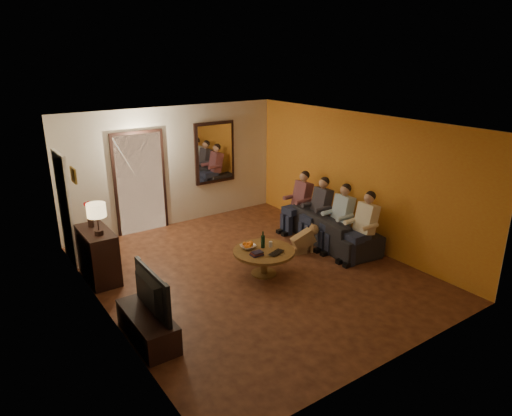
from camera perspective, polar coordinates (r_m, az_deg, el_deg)
floor at (r=8.09m, az=-0.54°, el=-8.02°), size 5.00×6.00×0.01m
ceiling at (r=7.29m, az=-0.60°, el=10.52°), size 5.00×6.00×0.01m
back_wall at (r=10.12m, az=-10.20°, el=5.10°), size 5.00×0.02×2.60m
front_wall at (r=5.55m, az=17.27°, el=-7.20°), size 5.00×0.02×2.60m
left_wall at (r=6.61m, az=-18.83°, el=-3.12°), size 0.02×6.00×2.60m
right_wall at (r=9.17m, az=12.48°, el=3.52°), size 0.02×6.00×2.60m
orange_accent at (r=9.17m, az=12.44°, el=3.51°), size 0.01×6.00×2.60m
kitchen_doorway at (r=9.87m, az=-14.28°, el=2.96°), size 1.00×0.06×2.10m
door_trim at (r=9.87m, az=-14.26°, el=2.94°), size 1.12×0.04×2.22m
fridge_glimpse at (r=10.00m, az=-12.89°, el=2.38°), size 0.45×0.03×1.70m
mirror_frame at (r=10.49m, az=-5.19°, el=6.91°), size 1.00×0.05×1.40m
mirror_glass at (r=10.46m, az=-5.11°, el=6.89°), size 0.86×0.02×1.26m
white_door at (r=8.83m, az=-22.71°, el=-0.04°), size 0.06×0.85×2.04m
framed_art at (r=7.66m, az=-21.87°, el=3.83°), size 0.03×0.28×0.24m
art_canvas at (r=7.66m, az=-21.76°, el=3.85°), size 0.01×0.22×0.18m
dresser at (r=8.13m, az=-19.12°, el=-5.56°), size 0.45×0.99×0.88m
table_lamp at (r=7.68m, az=-19.22°, el=-1.31°), size 0.30×0.30×0.54m
flower_vase at (r=8.10m, az=-20.06°, el=-0.75°), size 0.14×0.14×0.44m
tv_stand at (r=6.45m, az=-13.38°, el=-14.18°), size 0.45×1.17×0.39m
tv at (r=6.20m, az=-13.73°, el=-10.32°), size 1.05×0.14×0.60m
sofa at (r=9.31m, az=9.49°, el=-2.43°), size 2.28×1.14×0.64m
person_a at (r=8.57m, az=13.27°, el=-2.58°), size 0.60×0.40×1.20m
person_b at (r=8.95m, az=10.45°, el=-1.45°), size 0.60×0.40×1.20m
person_c at (r=9.35m, az=7.87°, el=-0.41°), size 0.60×0.40×1.20m
person_d at (r=9.77m, az=5.51°, el=0.54°), size 0.60×0.40×1.20m
dog at (r=8.78m, az=5.93°, el=-3.87°), size 0.60×0.36×0.56m
coffee_table at (r=7.93m, az=0.98°, el=-6.78°), size 1.20×1.20×0.45m
bowl at (r=7.90m, az=-1.01°, el=-4.85°), size 0.26×0.26×0.06m
oranges at (r=7.87m, az=-1.01°, el=-4.40°), size 0.20×0.20×0.08m
wine_bottle at (r=7.88m, az=0.87°, el=-3.94°), size 0.07×0.07×0.31m
wine_glass at (r=7.95m, az=1.84°, el=-4.54°), size 0.06×0.06×0.10m
book_stack at (r=7.63m, az=0.09°, el=-5.70°), size 0.20×0.15×0.07m
laptop at (r=7.68m, az=2.83°, el=-5.73°), size 0.38×0.31×0.03m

